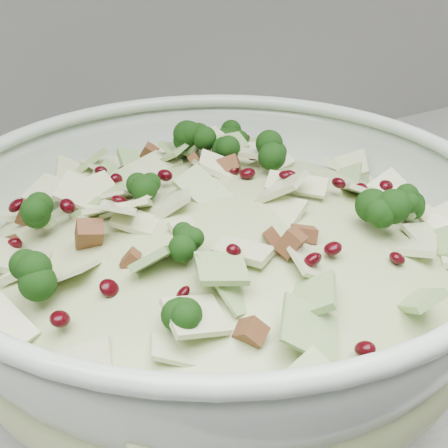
# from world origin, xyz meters

# --- Properties ---
(mixing_bowl) EXTENTS (0.54, 0.54, 0.17)m
(mixing_bowl) POSITION_xyz_m (0.29, 1.60, 0.99)
(mixing_bowl) COLOR beige
(mixing_bowl) RESTS_ON counter
(salad) EXTENTS (0.43, 0.43, 0.17)m
(salad) POSITION_xyz_m (0.29, 1.60, 1.01)
(salad) COLOR #B9C687
(salad) RESTS_ON mixing_bowl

